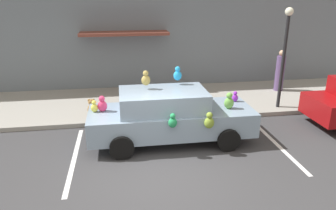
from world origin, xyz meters
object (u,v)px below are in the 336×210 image
at_px(pedestrian_near_shopfront, 280,72).
at_px(teddy_bear_on_sidewalk, 92,107).
at_px(plush_covered_car, 169,115).
at_px(street_lamp_post, 285,47).

bearing_deg(pedestrian_near_shopfront, teddy_bear_on_sidewalk, -167.40).
xyz_separation_m(plush_covered_car, pedestrian_near_shopfront, (5.37, 3.83, 0.15)).
xyz_separation_m(plush_covered_car, teddy_bear_on_sidewalk, (-2.34, 2.11, -0.39)).
bearing_deg(street_lamp_post, teddy_bear_on_sidewalk, 177.90).
bearing_deg(plush_covered_car, street_lamp_post, 23.17).
xyz_separation_m(teddy_bear_on_sidewalk, pedestrian_near_shopfront, (7.71, 1.72, 0.53)).
bearing_deg(street_lamp_post, plush_covered_car, -156.83).
xyz_separation_m(street_lamp_post, pedestrian_near_shopfront, (1.01, 1.97, -1.38)).
relative_size(teddy_bear_on_sidewalk, street_lamp_post, 0.16).
distance_m(plush_covered_car, street_lamp_post, 4.98).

